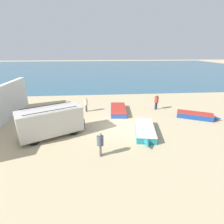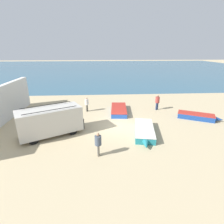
# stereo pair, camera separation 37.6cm
# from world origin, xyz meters

# --- Properties ---
(ground_plane) EXTENTS (200.00, 200.00, 0.00)m
(ground_plane) POSITION_xyz_m (0.00, 0.00, 0.00)
(ground_plane) COLOR tan
(sea_water) EXTENTS (120.00, 80.00, 0.01)m
(sea_water) POSITION_xyz_m (0.00, 52.00, 0.00)
(sea_water) COLOR #33607A
(sea_water) RESTS_ON ground_plane
(parked_van) EXTENTS (5.37, 4.05, 2.46)m
(parked_van) POSITION_xyz_m (-5.68, -1.32, 1.28)
(parked_van) COLOR beige
(parked_van) RESTS_ON ground_plane
(fishing_rowboat_0) EXTENTS (4.15, 1.94, 0.56)m
(fishing_rowboat_0) POSITION_xyz_m (-7.34, 3.67, 0.28)
(fishing_rowboat_0) COLOR #234CA3
(fishing_rowboat_0) RESTS_ON ground_plane
(fishing_rowboat_1) EXTENTS (2.02, 5.12, 0.52)m
(fishing_rowboat_1) POSITION_xyz_m (0.50, 4.02, 0.26)
(fishing_rowboat_1) COLOR #234CA3
(fishing_rowboat_1) RESTS_ON ground_plane
(fishing_rowboat_2) EXTENTS (4.17, 2.76, 0.55)m
(fishing_rowboat_2) POSITION_xyz_m (8.37, 1.34, 0.28)
(fishing_rowboat_2) COLOR navy
(fishing_rowboat_2) RESTS_ON ground_plane
(fishing_rowboat_3) EXTENTS (2.24, 4.95, 0.56)m
(fishing_rowboat_3) POSITION_xyz_m (2.10, -1.69, 0.28)
(fishing_rowboat_3) COLOR #1E757F
(fishing_rowboat_3) RESTS_ON ground_plane
(fisherman_0) EXTENTS (0.45, 0.45, 1.70)m
(fisherman_0) POSITION_xyz_m (-1.75, -4.62, 1.02)
(fisherman_0) COLOR #5B564C
(fisherman_0) RESTS_ON ground_plane
(fisherman_1) EXTENTS (0.43, 0.43, 1.64)m
(fisherman_1) POSITION_xyz_m (-3.15, 4.42, 0.98)
(fisherman_1) COLOR #5B564C
(fisherman_1) RESTS_ON ground_plane
(fisherman_2) EXTENTS (0.47, 0.47, 1.81)m
(fisherman_2) POSITION_xyz_m (5.07, 4.43, 1.08)
(fisherman_2) COLOR navy
(fisherman_2) RESTS_ON ground_plane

